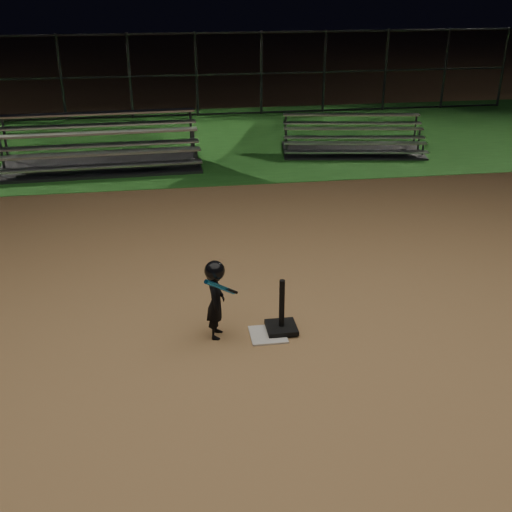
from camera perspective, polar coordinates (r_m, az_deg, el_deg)
The scene contains 8 objects.
ground at distance 7.97m, azimuth 1.10°, elevation -7.24°, with size 80.00×80.00×0.00m, color #A37749.
grass_strip at distance 17.22m, azimuth -4.61°, elevation 10.53°, with size 60.00×8.00×0.01m, color #215C1D.
home_plate at distance 7.96m, azimuth 1.10°, elevation -7.17°, with size 0.45×0.45×0.02m, color beige.
batting_tee at distance 7.99m, azimuth 2.34°, elevation -5.94°, with size 0.38×0.38×0.70m.
child_batter at distance 7.70m, azimuth -3.70°, elevation -3.75°, with size 0.45×0.57×1.04m.
bleacher_left at distance 15.17m, azimuth -13.96°, elevation 8.80°, with size 4.60×2.36×1.11m.
bleacher_right at distance 16.11m, azimuth 8.77°, elevation 9.95°, with size 3.68×2.20×0.85m.
backstop_fence at distance 19.91m, azimuth -5.44°, elevation 16.10°, with size 20.08×0.08×2.50m.
Camera 1 is at (-1.17, -6.65, 4.23)m, focal length 43.93 mm.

